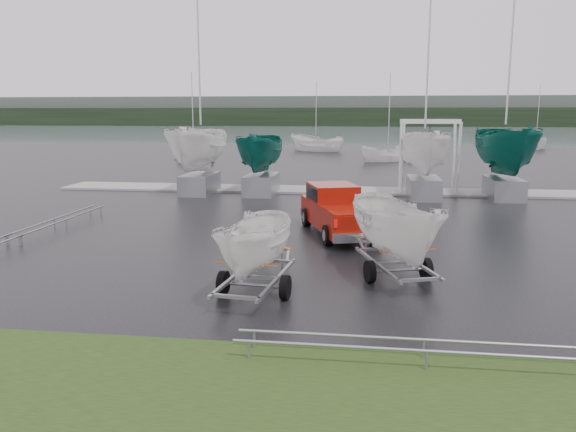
# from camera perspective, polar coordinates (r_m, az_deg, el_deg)

# --- Properties ---
(ground_plane) EXTENTS (120.00, 120.00, 0.00)m
(ground_plane) POSITION_cam_1_polar(r_m,az_deg,el_deg) (19.99, -0.57, -2.50)
(ground_plane) COLOR black
(ground_plane) RESTS_ON ground
(lake) EXTENTS (300.00, 300.00, 0.00)m
(lake) POSITION_cam_1_polar(r_m,az_deg,el_deg) (119.39, 6.45, 8.26)
(lake) COLOR gray
(lake) RESTS_ON ground
(grass_verge) EXTENTS (40.00, 40.00, 0.00)m
(grass_verge) POSITION_cam_1_polar(r_m,az_deg,el_deg) (9.83, -10.29, -16.86)
(grass_verge) COLOR #1F3113
(grass_verge) RESTS_ON ground
(dock) EXTENTS (30.00, 3.00, 0.12)m
(dock) POSITION_cam_1_polar(r_m,az_deg,el_deg) (32.70, 2.73, 2.67)
(dock) COLOR #999993
(dock) RESTS_ON ground
(treeline) EXTENTS (300.00, 8.00, 6.00)m
(treeline) POSITION_cam_1_polar(r_m,az_deg,el_deg) (189.30, 7.00, 9.96)
(treeline) COLOR black
(treeline) RESTS_ON ground
(far_hill) EXTENTS (300.00, 6.00, 10.00)m
(far_hill) POSITION_cam_1_polar(r_m,az_deg,el_deg) (197.30, 7.05, 10.56)
(far_hill) COLOR #4C5651
(far_hill) RESTS_ON ground
(pickup_truck) EXTENTS (3.36, 5.61, 1.77)m
(pickup_truck) POSITION_cam_1_polar(r_m,az_deg,el_deg) (21.22, 4.97, 0.76)
(pickup_truck) COLOR maroon
(pickup_truck) RESTS_ON ground
(trailer_hitched) EXTENTS (2.24, 3.79, 5.13)m
(trailer_hitched) POSITION_cam_1_polar(r_m,az_deg,el_deg) (15.20, 11.18, 3.81)
(trailer_hitched) COLOR gray
(trailer_hitched) RESTS_ON ground
(trailer_parked) EXTENTS (1.83, 3.70, 4.38)m
(trailer_parked) POSITION_cam_1_polar(r_m,az_deg,el_deg) (13.66, -3.34, 1.62)
(trailer_parked) COLOR gray
(trailer_parked) RESTS_ON ground
(boat_hoist) EXTENTS (3.30, 2.18, 4.12)m
(boat_hoist) POSITION_cam_1_polar(r_m,az_deg,el_deg) (32.53, 14.16, 6.96)
(boat_hoist) COLOR silver
(boat_hoist) RESTS_ON ground
(keelboat_0) EXTENTS (2.63, 3.20, 10.80)m
(keelboat_0) POSITION_cam_1_polar(r_m,az_deg,el_deg) (31.62, -9.14, 9.80)
(keelboat_0) COLOR gray
(keelboat_0) RESTS_ON ground
(keelboat_1) EXTENTS (2.25, 3.20, 7.09)m
(keelboat_1) POSITION_cam_1_polar(r_m,az_deg,el_deg) (31.01, -2.77, 8.73)
(keelboat_1) COLOR gray
(keelboat_1) RESTS_ON ground
(keelboat_2) EXTENTS (2.48, 3.20, 10.65)m
(keelboat_2) POSITION_cam_1_polar(r_m,az_deg,el_deg) (30.45, 13.87, 9.16)
(keelboat_2) COLOR gray
(keelboat_2) RESTS_ON ground
(keelboat_3) EXTENTS (2.69, 3.20, 10.87)m
(keelboat_3) POSITION_cam_1_polar(r_m,az_deg,el_deg) (31.44, 21.50, 9.40)
(keelboat_3) COLOR gray
(keelboat_3) RESTS_ON ground
(mast_rack_0) EXTENTS (0.56, 6.50, 0.06)m
(mast_rack_0) POSITION_cam_1_polar(r_m,az_deg,el_deg) (23.83, -22.14, -0.30)
(mast_rack_0) COLOR gray
(mast_rack_0) RESTS_ON ground
(mast_rack_2) EXTENTS (7.00, 0.56, 0.06)m
(mast_rack_2) POSITION_cam_1_polar(r_m,az_deg,el_deg) (10.68, 13.79, -12.64)
(mast_rack_2) COLOR gray
(mast_rack_2) RESTS_ON ground
(moored_boat_0) EXTENTS (3.37, 3.38, 11.16)m
(moored_boat_0) POSITION_cam_1_polar(r_m,az_deg,el_deg) (51.41, -9.51, 5.34)
(moored_boat_0) COLOR silver
(moored_boat_0) RESTS_ON ground
(moored_boat_1) EXTENTS (4.29, 4.28, 12.00)m
(moored_boat_1) POSITION_cam_1_polar(r_m,az_deg,el_deg) (66.50, 2.84, 6.60)
(moored_boat_1) COLOR silver
(moored_boat_1) RESTS_ON ground
(moored_boat_2) EXTENTS (3.20, 3.19, 11.02)m
(moored_boat_2) POSITION_cam_1_polar(r_m,az_deg,el_deg) (53.40, 10.09, 5.51)
(moored_boat_2) COLOR silver
(moored_boat_2) RESTS_ON ground
(moored_boat_3) EXTENTS (3.00, 3.05, 11.30)m
(moored_boat_3) POSITION_cam_1_polar(r_m,az_deg,el_deg) (77.47, 23.84, 6.28)
(moored_boat_3) COLOR silver
(moored_boat_3) RESTS_ON ground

